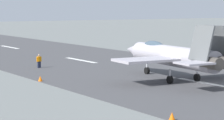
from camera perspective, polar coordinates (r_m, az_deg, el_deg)
ground_plane at (r=47.60m, az=11.28°, el=-2.75°), size 400.00×400.00×0.00m
runway_strip at (r=47.59m, az=11.30°, el=-2.74°), size 240.00×26.00×0.02m
fighter_jet at (r=49.37m, az=7.01°, el=0.54°), size 17.55×13.54×5.68m
crew_person at (r=59.47m, az=-8.44°, el=-0.13°), size 0.35×0.69×1.65m
marker_cone_near at (r=32.10m, az=6.96°, el=-6.49°), size 0.44×0.44×0.55m
marker_cone_mid at (r=48.83m, az=-8.30°, el=-2.15°), size 0.44×0.44×0.55m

